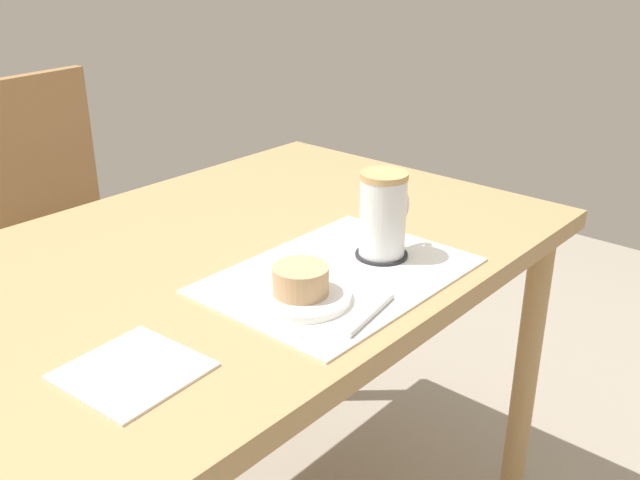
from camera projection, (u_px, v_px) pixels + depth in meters
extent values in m
cylinder|color=tan|center=(525.00, 380.00, 1.52)|extent=(0.05, 0.05, 0.70)
cylinder|color=tan|center=(300.00, 288.00, 1.91)|extent=(0.05, 0.05, 0.70)
cube|color=tan|center=(238.00, 256.00, 1.22)|extent=(1.12, 0.76, 0.04)
cylinder|color=#997047|center=(198.00, 347.00, 1.92)|extent=(0.04, 0.04, 0.40)
cylinder|color=#997047|center=(91.00, 414.00, 1.65)|extent=(0.04, 0.04, 0.40)
cylinder|color=#997047|center=(110.00, 311.00, 2.10)|extent=(0.04, 0.04, 0.40)
cylinder|color=#997047|center=(2.00, 366.00, 1.84)|extent=(0.04, 0.04, 0.40)
cube|color=#997047|center=(92.00, 283.00, 1.79)|extent=(0.46, 0.46, 0.04)
cube|color=#997047|center=(28.00, 172.00, 1.79)|extent=(0.39, 0.07, 0.48)
cube|color=white|center=(339.00, 275.00, 1.11)|extent=(0.40, 0.29, 0.00)
cylinder|color=white|center=(301.00, 296.00, 1.02)|extent=(0.15, 0.15, 0.01)
cylinder|color=tan|center=(301.00, 280.00, 1.01)|extent=(0.08, 0.08, 0.04)
cylinder|color=#232328|center=(381.00, 254.00, 1.17)|extent=(0.09, 0.09, 0.00)
cylinder|color=white|center=(383.00, 217.00, 1.14)|extent=(0.07, 0.07, 0.13)
cylinder|color=tan|center=(384.00, 176.00, 1.11)|extent=(0.08, 0.08, 0.01)
torus|color=white|center=(397.00, 209.00, 1.17)|extent=(0.06, 0.01, 0.06)
cylinder|color=silver|center=(371.00, 314.00, 0.98)|extent=(0.13, 0.03, 0.01)
cube|color=white|center=(133.00, 371.00, 0.86)|extent=(0.16, 0.16, 0.00)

